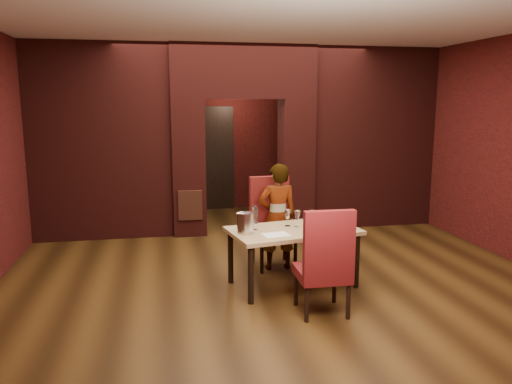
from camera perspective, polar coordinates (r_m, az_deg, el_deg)
The scene contains 24 objects.
floor at distance 7.03m, azimuth 1.29°, elevation -8.44°, with size 8.00×8.00×0.00m, color #452C11.
ceiling at distance 6.73m, azimuth 1.40°, elevation 18.34°, with size 7.00×8.00×0.04m, color silver.
wall_back at distance 10.62m, azimuth -3.27°, elevation 6.73°, with size 7.00×0.04×3.20m, color maroon.
wall_front at distance 2.95m, azimuth 18.04°, elevation -3.09°, with size 7.00×0.04×3.20m, color maroon.
wall_right at distance 8.18m, azimuth 26.14°, elevation 4.63°, with size 0.04×8.00×3.20m, color maroon.
pillar_left at distance 8.59m, azimuth -7.74°, elevation 2.79°, with size 0.55×0.55×2.30m, color maroon.
pillar_right at distance 8.90m, azimuth 4.58°, elevation 3.11°, with size 0.55×0.55×2.30m, color maroon.
lintel at distance 8.64m, azimuth -1.52°, elevation 13.56°, with size 2.45×0.55×0.90m, color maroon.
wing_wall_left at distance 8.59m, azimuth -17.30°, elevation 5.44°, with size 2.27×0.35×3.20m, color maroon.
wing_wall_right at distance 9.33m, azimuth 13.06°, elevation 5.99°, with size 2.27×0.35×3.20m, color maroon.
vent_panel at distance 8.40m, azimuth -7.52°, elevation -1.53°, with size 0.40×0.03×0.50m, color #A04C2E.
rear_door at distance 10.57m, azimuth -5.35°, elevation 3.68°, with size 0.90×0.08×2.10m, color black.
rear_door_frame at distance 10.53m, azimuth -5.32°, elevation 3.66°, with size 1.02×0.04×2.22m, color black.
dining_table at distance 6.24m, azimuth 4.24°, elevation -7.43°, with size 1.54×0.87×0.72m, color tan.
chair_far at distance 6.85m, azimuth 2.05°, elevation -3.58°, with size 0.56×0.56×1.23m, color maroon.
chair_near at distance 5.43m, azimuth 7.56°, elevation -7.69°, with size 0.54×0.54×1.18m, color maroon.
person_seated at distance 6.74m, azimuth 2.47°, elevation -2.84°, with size 0.53×0.35×1.45m, color white.
wine_glass_a at distance 6.25m, azimuth 3.63°, elevation -2.98°, with size 0.08×0.08×0.21m, color white, non-canonical shape.
wine_glass_b at distance 6.20m, azimuth 4.73°, elevation -3.08°, with size 0.08×0.08×0.21m, color white, non-canonical shape.
wine_glass_c at distance 6.16m, azimuth 6.50°, elevation -3.15°, with size 0.09×0.09×0.22m, color white, non-canonical shape.
tasting_sheet at distance 5.85m, azimuth 2.29°, elevation -4.89°, with size 0.30×0.22×0.00m, color white.
wine_bucket at distance 5.90m, azimuth -1.22°, elevation -3.56°, with size 0.20×0.20×0.24m, color #ABACB2.
water_bottle at distance 6.06m, azimuth -0.15°, elevation -2.90°, with size 0.07×0.07×0.30m, color white.
potted_plant at distance 7.47m, azimuth 9.50°, elevation -5.84°, with size 0.36×0.32×0.40m, color #327122.
Camera 1 is at (-1.41, -6.51, 2.26)m, focal length 35.00 mm.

